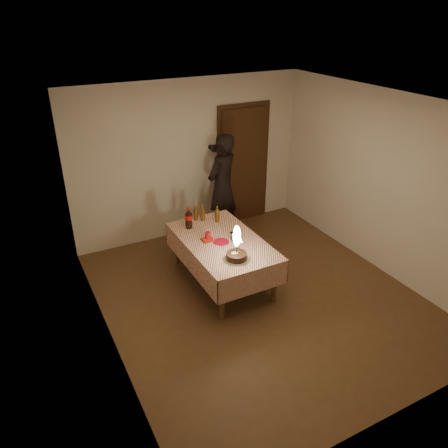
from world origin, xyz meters
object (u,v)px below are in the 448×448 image
at_px(photographer, 222,186).
at_px(amber_bottle_mid, 203,213).
at_px(red_cup, 208,236).
at_px(amber_bottle_left, 196,213).
at_px(red_plate, 221,242).
at_px(cola_bottle, 189,218).
at_px(amber_bottle_right, 217,215).
at_px(clear_cup, 232,236).
at_px(birthday_cake, 237,251).
at_px(dining_table, 222,246).

bearing_deg(photographer, amber_bottle_mid, -137.01).
distance_m(red_cup, amber_bottle_left, 0.63).
distance_m(red_plate, cola_bottle, 0.65).
height_order(red_cup, amber_bottle_mid, amber_bottle_mid).
bearing_deg(cola_bottle, amber_bottle_right, -1.99).
xyz_separation_m(amber_bottle_right, amber_bottle_mid, (-0.17, 0.14, 0.00)).
distance_m(cola_bottle, amber_bottle_right, 0.45).
distance_m(clear_cup, amber_bottle_left, 0.80).
distance_m(clear_cup, amber_bottle_right, 0.57).
xyz_separation_m(birthday_cake, red_plate, (0.03, 0.49, -0.12)).
height_order(clear_cup, amber_bottle_right, amber_bottle_right).
bearing_deg(photographer, clear_cup, -111.56).
height_order(birthday_cake, clear_cup, birthday_cake).
bearing_deg(amber_bottle_mid, birthday_cake, -94.28).
xyz_separation_m(clear_cup, amber_bottle_left, (-0.20, 0.77, 0.07)).
bearing_deg(amber_bottle_left, amber_bottle_right, -39.44).
height_order(amber_bottle_left, amber_bottle_right, same).
height_order(dining_table, cola_bottle, cola_bottle).
xyz_separation_m(red_cup, clear_cup, (0.30, -0.15, -0.01)).
distance_m(dining_table, clear_cup, 0.20).
bearing_deg(amber_bottle_mid, amber_bottle_left, 141.75).
height_order(red_cup, clear_cup, red_cup).
relative_size(clear_cup, amber_bottle_right, 0.35).
xyz_separation_m(red_cup, cola_bottle, (-0.10, 0.43, 0.10)).
bearing_deg(dining_table, amber_bottle_mid, 88.08).
bearing_deg(amber_bottle_left, dining_table, -85.60).
relative_size(dining_table, amber_bottle_right, 6.75).
height_order(dining_table, amber_bottle_left, amber_bottle_left).
xyz_separation_m(red_plate, cola_bottle, (-0.22, 0.60, 0.15)).
height_order(dining_table, amber_bottle_mid, amber_bottle_mid).
bearing_deg(clear_cup, photographer, 68.44).
bearing_deg(dining_table, red_plate, -134.92).
bearing_deg(red_plate, amber_bottle_right, 68.09).
bearing_deg(amber_bottle_mid, red_plate, -94.88).
height_order(red_plate, photographer, photographer).
bearing_deg(red_cup, amber_bottle_mid, 72.03).
relative_size(birthday_cake, amber_bottle_left, 1.89).
xyz_separation_m(birthday_cake, photographer, (0.73, 1.81, 0.10)).
height_order(clear_cup, cola_bottle, cola_bottle).
bearing_deg(cola_bottle, amber_bottle_left, 44.29).
relative_size(red_cup, amber_bottle_mid, 0.39).
height_order(cola_bottle, amber_bottle_right, cola_bottle).
height_order(amber_bottle_right, photographer, photographer).
height_order(red_cup, photographer, photographer).
relative_size(amber_bottle_right, amber_bottle_mid, 1.00).
bearing_deg(dining_table, birthday_cake, -97.36).
bearing_deg(amber_bottle_right, cola_bottle, 178.01).
height_order(cola_bottle, photographer, photographer).
bearing_deg(dining_table, cola_bottle, 114.54).
relative_size(red_plate, clear_cup, 2.44).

